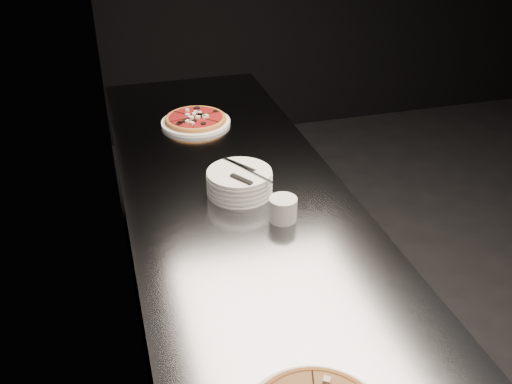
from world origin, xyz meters
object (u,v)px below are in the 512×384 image
object	(u,v)px
pizza_tomato	(196,120)
plate_stack	(239,182)
cutlery	(243,173)
ramekin	(283,208)
counter	(243,308)

from	to	relation	value
pizza_tomato	plate_stack	world-z (taller)	plate_stack
cutlery	ramekin	world-z (taller)	cutlery
plate_stack	pizza_tomato	bearing A→B (deg)	93.28
counter	plate_stack	xyz separation A→B (m)	(0.01, 0.06, 0.50)
counter	ramekin	xyz separation A→B (m)	(0.10, -0.14, 0.50)
plate_stack	cutlery	xyz separation A→B (m)	(0.01, -0.02, 0.04)
counter	pizza_tomato	world-z (taller)	pizza_tomato
ramekin	counter	bearing A→B (deg)	124.83
cutlery	counter	bearing A→B (deg)	-147.42
plate_stack	cutlery	world-z (taller)	cutlery
pizza_tomato	cutlery	world-z (taller)	cutlery
pizza_tomato	cutlery	size ratio (longest dim) A/B	1.40
counter	plate_stack	bearing A→B (deg)	80.62
counter	plate_stack	distance (m)	0.50
cutlery	ramekin	xyz separation A→B (m)	(0.08, -0.18, -0.04)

